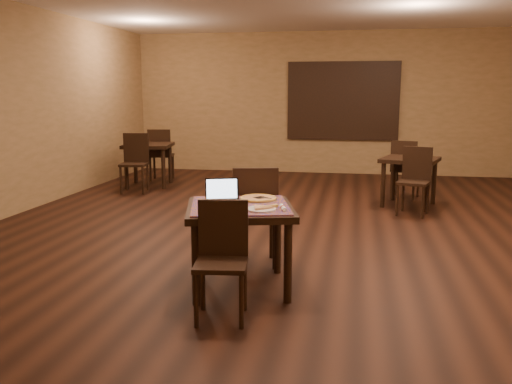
% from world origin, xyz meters
% --- Properties ---
extents(ground, '(10.00, 10.00, 0.00)m').
position_xyz_m(ground, '(0.00, 0.00, 0.00)').
color(ground, black).
rests_on(ground, ground).
extents(wall_back, '(8.00, 0.02, 3.00)m').
position_xyz_m(wall_back, '(0.00, 5.00, 1.50)').
color(wall_back, '#99764E').
rests_on(wall_back, ground).
extents(wall_front, '(8.00, 0.02, 3.00)m').
position_xyz_m(wall_front, '(0.00, -5.00, 1.50)').
color(wall_front, '#99764E').
rests_on(wall_front, ground).
extents(wall_left, '(0.02, 10.00, 3.00)m').
position_xyz_m(wall_left, '(-4.00, 0.00, 1.50)').
color(wall_left, '#99764E').
rests_on(wall_left, ground).
extents(mural, '(2.34, 0.05, 1.64)m').
position_xyz_m(mural, '(0.50, 4.96, 1.55)').
color(mural, '#244E87').
rests_on(mural, wall_back).
extents(tiled_table, '(1.12, 1.12, 0.76)m').
position_xyz_m(tiled_table, '(-0.19, -2.23, 0.66)').
color(tiled_table, black).
rests_on(tiled_table, ground).
extents(chair_main_near, '(0.44, 0.44, 0.91)m').
position_xyz_m(chair_main_near, '(-0.20, -2.85, 0.51)').
color(chair_main_near, black).
rests_on(chair_main_near, ground).
extents(chair_main_far, '(0.53, 0.53, 1.02)m').
position_xyz_m(chair_main_far, '(-0.17, -1.62, 0.58)').
color(chair_main_far, black).
rests_on(chair_main_far, ground).
extents(laptop, '(0.35, 0.32, 0.21)m').
position_xyz_m(laptop, '(-0.39, -2.13, 0.82)').
color(laptop, black).
rests_on(laptop, tiled_table).
extents(plate, '(0.25, 0.25, 0.01)m').
position_xyz_m(plate, '(0.03, -2.41, 0.77)').
color(plate, white).
rests_on(plate, tiled_table).
extents(pizza_slice, '(0.30, 0.30, 0.02)m').
position_xyz_m(pizza_slice, '(0.03, -2.41, 0.79)').
color(pizza_slice, beige).
rests_on(pizza_slice, plate).
extents(pizza_pan, '(0.35, 0.35, 0.01)m').
position_xyz_m(pizza_pan, '(-0.07, -1.99, 0.77)').
color(pizza_pan, silver).
rests_on(pizza_pan, tiled_table).
extents(pizza_whole, '(0.34, 0.34, 0.02)m').
position_xyz_m(pizza_whole, '(-0.07, -1.99, 0.78)').
color(pizza_whole, beige).
rests_on(pizza_whole, pizza_pan).
extents(spatula, '(0.24, 0.24, 0.01)m').
position_xyz_m(spatula, '(-0.05, -2.01, 0.79)').
color(spatula, silver).
rests_on(spatula, pizza_whole).
extents(napkin_roll, '(0.09, 0.17, 0.04)m').
position_xyz_m(napkin_roll, '(0.21, -2.37, 0.78)').
color(napkin_roll, white).
rests_on(napkin_roll, tiled_table).
extents(other_table_a, '(1.00, 1.00, 0.75)m').
position_xyz_m(other_table_a, '(1.62, 1.75, 0.62)').
color(other_table_a, black).
rests_on(other_table_a, ground).
extents(other_table_a_chair_near, '(0.52, 0.52, 0.97)m').
position_xyz_m(other_table_a_chair_near, '(1.65, 1.18, 0.54)').
color(other_table_a_chair_near, black).
rests_on(other_table_a_chair_near, ground).
extents(other_table_a_chair_far, '(0.52, 0.52, 0.97)m').
position_xyz_m(other_table_a_chair_far, '(1.60, 2.31, 0.54)').
color(other_table_a_chair_far, black).
rests_on(other_table_a_chair_far, ground).
extents(other_table_b, '(0.97, 0.97, 0.79)m').
position_xyz_m(other_table_b, '(-3.00, 2.73, 0.66)').
color(other_table_b, black).
rests_on(other_table_b, ground).
extents(other_table_b_chair_near, '(0.51, 0.51, 1.02)m').
position_xyz_m(other_table_b_chair_near, '(-3.01, 2.13, 0.58)').
color(other_table_b_chair_near, black).
rests_on(other_table_b_chair_near, ground).
extents(other_table_b_chair_far, '(0.51, 0.51, 1.02)m').
position_xyz_m(other_table_b_chair_far, '(-2.99, 3.33, 0.58)').
color(other_table_b_chair_far, black).
rests_on(other_table_b_chair_far, ground).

